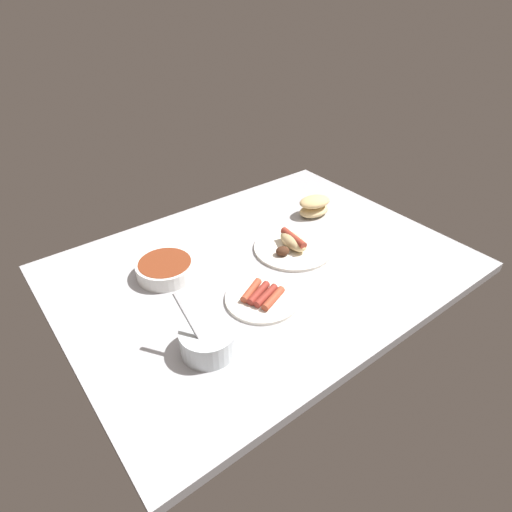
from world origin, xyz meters
The scene contains 6 objects.
ground_plane centered at (0.00, 0.00, -1.50)cm, with size 120.00×90.00×3.00cm, color #B2B2B7.
bowl_chili centered at (25.95, -13.53, 2.55)cm, with size 17.27×17.27×4.63cm.
bowl_coleslaw centered at (31.92, 19.58, 3.59)cm, with size 13.57×13.88×15.71cm.
plate_hotdog_assembled centered at (-12.94, -0.62, 1.60)cm, with size 25.35×25.35×5.61cm.
plate_sausages centered at (10.24, 12.93, 0.94)cm, with size 20.60×20.60×3.11cm.
bread_stack centered at (-34.41, -13.14, 3.60)cm, with size 13.05×9.89×7.20cm.
Camera 1 is at (66.54, 83.56, 78.20)cm, focal length 30.05 mm.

